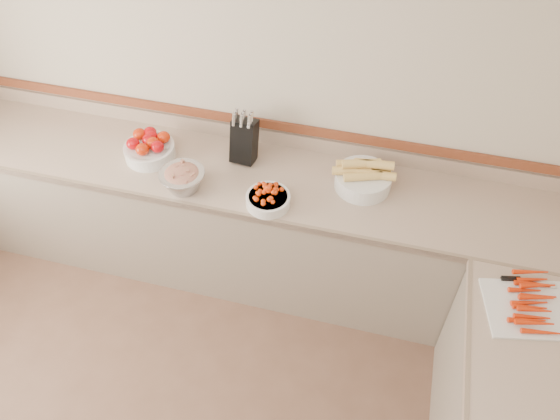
% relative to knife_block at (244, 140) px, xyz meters
% --- Properties ---
extents(back_wall, '(4.00, 0.00, 4.00)m').
position_rel_knife_block_xyz_m(back_wall, '(-0.01, 0.18, 0.26)').
color(back_wall, beige).
rests_on(back_wall, ground_plane).
extents(counter_back, '(4.00, 0.65, 1.08)m').
position_rel_knife_block_xyz_m(counter_back, '(-0.01, -0.14, -0.59)').
color(counter_back, tan).
rests_on(counter_back, ground_plane).
extents(knife_block, '(0.15, 0.18, 0.35)m').
position_rel_knife_block_xyz_m(knife_block, '(0.00, 0.00, 0.00)').
color(knife_block, black).
rests_on(knife_block, counter_back).
extents(tomato_bowl, '(0.31, 0.31, 0.15)m').
position_rel_knife_block_xyz_m(tomato_bowl, '(-0.56, -0.13, -0.07)').
color(tomato_bowl, white).
rests_on(tomato_bowl, counter_back).
extents(cherry_tomato_bowl, '(0.25, 0.25, 0.13)m').
position_rel_knife_block_xyz_m(cherry_tomato_bowl, '(0.24, -0.35, -0.09)').
color(cherry_tomato_bowl, white).
rests_on(cherry_tomato_bowl, counter_back).
extents(corn_bowl, '(0.36, 0.33, 0.19)m').
position_rel_knife_block_xyz_m(corn_bowl, '(0.73, -0.07, -0.07)').
color(corn_bowl, white).
rests_on(corn_bowl, counter_back).
extents(rhubarb_bowl, '(0.26, 0.26, 0.15)m').
position_rel_knife_block_xyz_m(rhubarb_bowl, '(-0.26, -0.35, -0.06)').
color(rhubarb_bowl, '#B2B2BA').
rests_on(rhubarb_bowl, counter_back).
extents(cutting_board, '(0.48, 0.42, 0.06)m').
position_rel_knife_block_xyz_m(cutting_board, '(1.63, -0.69, -0.12)').
color(cutting_board, silver).
rests_on(cutting_board, counter_right).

